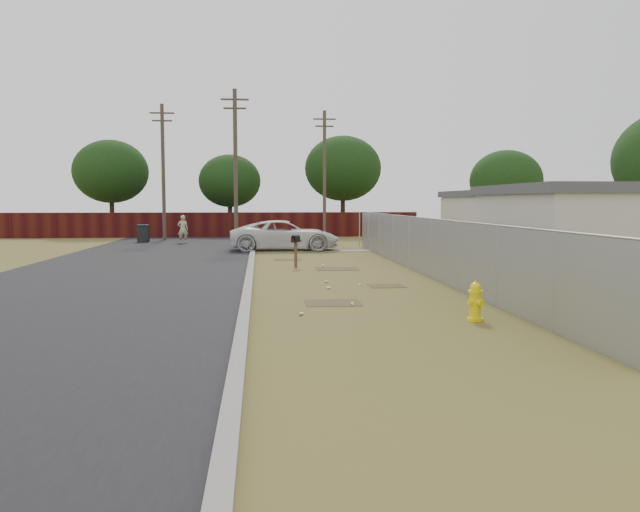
{
  "coord_description": "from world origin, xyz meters",
  "views": [
    {
      "loc": [
        -2.64,
        -20.57,
        2.57
      ],
      "look_at": [
        -1.01,
        -3.79,
        1.1
      ],
      "focal_mm": 35.0,
      "sensor_mm": 36.0,
      "label": 1
    }
  ],
  "objects": [
    {
      "name": "ground",
      "position": [
        0.0,
        0.0,
        0.0
      ],
      "size": [
        120.0,
        120.0,
        0.0
      ],
      "primitive_type": "plane",
      "color": "brown",
      "rests_on": "ground"
    },
    {
      "name": "street",
      "position": [
        -6.76,
        8.05,
        0.02
      ],
      "size": [
        15.1,
        60.0,
        0.12
      ],
      "color": "black",
      "rests_on": "ground"
    },
    {
      "name": "chainlink_fence",
      "position": [
        3.12,
        1.03,
        0.8
      ],
      "size": [
        0.1,
        27.06,
        2.02
      ],
      "color": "gray",
      "rests_on": "ground"
    },
    {
      "name": "privacy_fence",
      "position": [
        -6.0,
        25.0,
        0.9
      ],
      "size": [
        30.0,
        0.12,
        1.8
      ],
      "primitive_type": "cube",
      "color": "#3F120D",
      "rests_on": "ground"
    },
    {
      "name": "utility_poles",
      "position": [
        -3.67,
        20.67,
        4.69
      ],
      "size": [
        12.6,
        8.24,
        9.0
      ],
      "color": "#4E3E34",
      "rests_on": "ground"
    },
    {
      "name": "houses",
      "position": [
        9.7,
        3.13,
        1.56
      ],
      "size": [
        9.3,
        17.24,
        3.1
      ],
      "color": "beige",
      "rests_on": "ground"
    },
    {
      "name": "horizon_trees",
      "position": [
        0.84,
        23.56,
        4.63
      ],
      "size": [
        33.32,
        31.94,
        7.78
      ],
      "color": "#332517",
      "rests_on": "ground"
    },
    {
      "name": "fire_hydrant",
      "position": [
        2.0,
        -7.63,
        0.41
      ],
      "size": [
        0.46,
        0.46,
        0.88
      ],
      "color": "yellow",
      "rests_on": "ground"
    },
    {
      "name": "mailbox",
      "position": [
        -1.24,
        3.74,
        1.01
      ],
      "size": [
        0.39,
        0.54,
        1.28
      ],
      "color": "brown",
      "rests_on": "ground"
    },
    {
      "name": "pickup_truck",
      "position": [
        -1.32,
        12.2,
        0.8
      ],
      "size": [
        5.76,
        2.7,
        1.6
      ],
      "primitive_type": "imported",
      "rotation": [
        0.0,
        0.0,
        1.58
      ],
      "color": "silver",
      "rests_on": "ground"
    },
    {
      "name": "pedestrian",
      "position": [
        -7.36,
        18.51,
        0.87
      ],
      "size": [
        0.69,
        0.51,
        1.74
      ],
      "primitive_type": "imported",
      "rotation": [
        0.0,
        0.0,
        3.29
      ],
      "color": "tan",
      "rests_on": "ground"
    },
    {
      "name": "trash_bin",
      "position": [
        -9.96,
        19.61,
        0.58
      ],
      "size": [
        0.74,
        0.81,
        1.12
      ],
      "color": "black",
      "rests_on": "ground"
    },
    {
      "name": "scattered_litter",
      "position": [
        -0.5,
        -2.24,
        0.04
      ],
      "size": [
        2.24,
        10.77,
        0.07
      ],
      "color": "white",
      "rests_on": "ground"
    }
  ]
}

